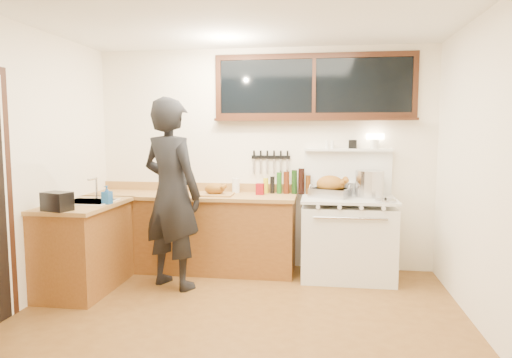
% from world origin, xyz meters
% --- Properties ---
extents(ground_plane, '(4.00, 3.50, 0.02)m').
position_xyz_m(ground_plane, '(0.00, 0.00, -0.01)').
color(ground_plane, brown).
extents(room_shell, '(4.10, 3.60, 2.65)m').
position_xyz_m(room_shell, '(0.00, 0.00, 1.65)').
color(room_shell, white).
rests_on(room_shell, ground).
extents(counter_back, '(2.44, 0.64, 1.00)m').
position_xyz_m(counter_back, '(-0.80, 1.45, 0.45)').
color(counter_back, brown).
rests_on(counter_back, ground).
extents(counter_left, '(0.64, 1.09, 0.90)m').
position_xyz_m(counter_left, '(-1.70, 0.62, 0.45)').
color(counter_left, brown).
rests_on(counter_left, ground).
extents(sink_unit, '(0.50, 0.45, 0.37)m').
position_xyz_m(sink_unit, '(-1.68, 0.70, 0.85)').
color(sink_unit, white).
rests_on(sink_unit, counter_left).
extents(vintage_stove, '(1.02, 0.74, 1.60)m').
position_xyz_m(vintage_stove, '(1.00, 1.41, 0.47)').
color(vintage_stove, white).
rests_on(vintage_stove, ground).
extents(back_window, '(2.32, 0.13, 0.77)m').
position_xyz_m(back_window, '(0.60, 1.72, 2.06)').
color(back_window, black).
rests_on(back_window, room_shell).
extents(knife_strip, '(0.46, 0.03, 0.28)m').
position_xyz_m(knife_strip, '(0.10, 1.73, 1.31)').
color(knife_strip, black).
rests_on(knife_strip, room_shell).
extents(man, '(0.85, 0.73, 1.97)m').
position_xyz_m(man, '(-0.83, 0.84, 0.99)').
color(man, black).
rests_on(man, ground).
extents(soap_bottle, '(0.09, 0.09, 0.19)m').
position_xyz_m(soap_bottle, '(-1.43, 0.61, 0.99)').
color(soap_bottle, '#225CAA').
rests_on(soap_bottle, counter_left).
extents(toaster, '(0.29, 0.23, 0.17)m').
position_xyz_m(toaster, '(-1.70, 0.18, 0.99)').
color(toaster, black).
rests_on(toaster, counter_left).
extents(cutting_board, '(0.43, 0.33, 0.14)m').
position_xyz_m(cutting_board, '(-0.50, 1.37, 0.95)').
color(cutting_board, '#AA7C43').
rests_on(cutting_board, counter_back).
extents(roast_turkey, '(0.49, 0.44, 0.24)m').
position_xyz_m(roast_turkey, '(0.80, 1.42, 1.00)').
color(roast_turkey, silver).
rests_on(roast_turkey, vintage_stove).
extents(stockpot, '(0.34, 0.34, 0.30)m').
position_xyz_m(stockpot, '(1.23, 1.50, 1.05)').
color(stockpot, silver).
rests_on(stockpot, vintage_stove).
extents(saucepan, '(0.23, 0.32, 0.14)m').
position_xyz_m(saucepan, '(0.99, 1.70, 0.97)').
color(saucepan, silver).
rests_on(saucepan, vintage_stove).
extents(pot_lid, '(0.27, 0.27, 0.04)m').
position_xyz_m(pot_lid, '(1.37, 1.18, 0.91)').
color(pot_lid, silver).
rests_on(pot_lid, vintage_stove).
extents(coffee_tin, '(0.09, 0.08, 0.13)m').
position_xyz_m(coffee_tin, '(0.00, 1.50, 0.97)').
color(coffee_tin, maroon).
rests_on(coffee_tin, counter_back).
extents(pitcher, '(0.12, 0.12, 0.17)m').
position_xyz_m(pitcher, '(-0.31, 1.63, 0.99)').
color(pitcher, white).
rests_on(pitcher, counter_back).
extents(bottle_cluster, '(0.56, 0.07, 0.30)m').
position_xyz_m(bottle_cluster, '(0.33, 1.63, 1.03)').
color(bottle_cluster, black).
rests_on(bottle_cluster, counter_back).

